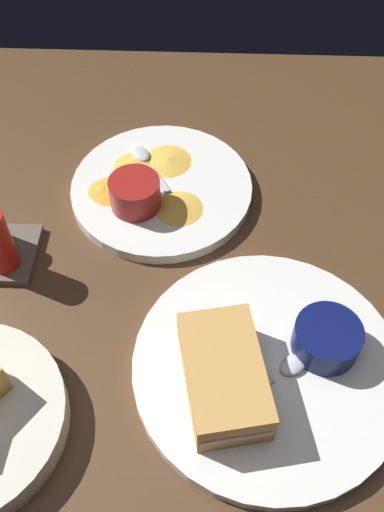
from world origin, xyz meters
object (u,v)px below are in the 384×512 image
at_px(plate_chips_companion, 162,189).
at_px(spoon_by_gravy_ramekin, 145,160).
at_px(plate_sandwich_main, 267,367).
at_px(spoon_by_dark_ramekin, 283,371).
at_px(sandwich_half_near, 224,375).
at_px(ramekin_dark_sauce, 327,338).
at_px(ramekin_light_gravy, 135,192).

bearing_deg(plate_chips_companion, spoon_by_gravy_ramekin, 30.72).
height_order(plate_sandwich_main, spoon_by_dark_ramekin, spoon_by_dark_ramekin).
bearing_deg(plate_chips_companion, sandwich_half_near, -163.61).
bearing_deg(ramekin_dark_sauce, plate_chips_companion, 39.24).
height_order(plate_sandwich_main, ramekin_light_gravy, ramekin_light_gravy).
xyz_separation_m(ramekin_dark_sauce, plate_chips_companion, (0.24, 0.19, -0.03)).
relative_size(plate_sandwich_main, ramekin_dark_sauce, 4.00).
distance_m(plate_sandwich_main, sandwich_half_near, 0.06).
bearing_deg(sandwich_half_near, ramekin_dark_sauce, -65.52).
relative_size(ramekin_dark_sauce, ramekin_light_gravy, 1.10).
relative_size(plate_sandwich_main, sandwich_half_near, 2.02).
relative_size(ramekin_dark_sauce, spoon_by_gravy_ramekin, 0.79).
distance_m(plate_sandwich_main, ramekin_dark_sauce, 0.07).
relative_size(spoon_by_dark_ramekin, ramekin_light_gravy, 1.35).
relative_size(spoon_by_dark_ramekin, spoon_by_gravy_ramekin, 0.96).
bearing_deg(plate_chips_companion, plate_sandwich_main, -152.99).
xyz_separation_m(sandwich_half_near, spoon_by_dark_ramekin, (0.02, -0.06, -0.02)).
height_order(sandwich_half_near, plate_chips_companion, sandwich_half_near).
bearing_deg(plate_sandwich_main, spoon_by_gravy_ramekin, 27.56).
distance_m(spoon_by_dark_ramekin, spoon_by_gravy_ramekin, 0.36).
bearing_deg(spoon_by_dark_ramekin, ramekin_dark_sauce, -54.43).
bearing_deg(plate_sandwich_main, spoon_by_dark_ramekin, -124.51).
bearing_deg(spoon_by_dark_ramekin, plate_chips_companion, 28.62).
distance_m(plate_sandwich_main, spoon_by_dark_ramekin, 0.02).
xyz_separation_m(ramekin_light_gravy, spoon_by_gravy_ramekin, (0.08, -0.00, -0.02)).
xyz_separation_m(sandwich_half_near, ramekin_dark_sauce, (0.05, -0.11, -0.01)).
height_order(plate_sandwich_main, ramekin_dark_sauce, ramekin_dark_sauce).
bearing_deg(ramekin_light_gravy, ramekin_dark_sauce, -131.81).
bearing_deg(ramekin_dark_sauce, spoon_by_gravy_ramekin, 38.03).
bearing_deg(spoon_by_gravy_ramekin, sandwich_half_near, -161.54).
xyz_separation_m(plate_sandwich_main, plate_chips_companion, (0.26, 0.13, 0.00)).
height_order(sandwich_half_near, ramekin_dark_sauce, sandwich_half_near).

